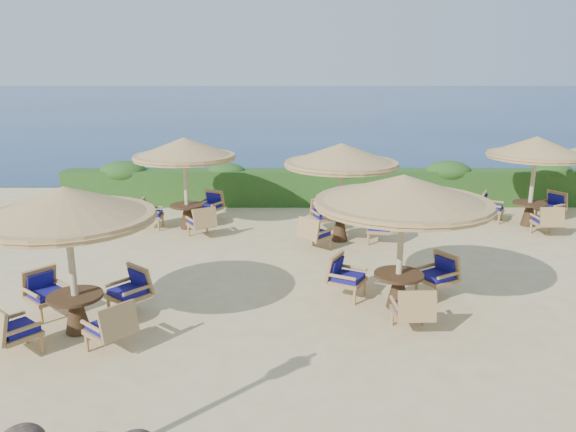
# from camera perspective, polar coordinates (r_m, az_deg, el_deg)

# --- Properties ---
(ground) EXTENTS (120.00, 120.00, 0.00)m
(ground) POSITION_cam_1_polar(r_m,az_deg,el_deg) (12.47, 6.67, -6.73)
(ground) COLOR #D8C489
(ground) RESTS_ON ground
(sea) EXTENTS (160.00, 160.00, 0.00)m
(sea) POSITION_cam_1_polar(r_m,az_deg,el_deg) (81.65, 0.89, 11.72)
(sea) COLOR #0C2250
(sea) RESTS_ON ground
(hedge) EXTENTS (18.00, 0.90, 1.20)m
(hedge) POSITION_cam_1_polar(r_m,az_deg,el_deg) (19.18, 4.25, 2.91)
(hedge) COLOR #1E4315
(hedge) RESTS_ON ground
(cafe_set_0) EXTENTS (3.01, 3.01, 2.65)m
(cafe_set_0) POSITION_cam_1_polar(r_m,az_deg,el_deg) (10.25, -21.43, -1.44)
(cafe_set_0) COLOR #CAB98E
(cafe_set_0) RESTS_ON ground
(cafe_set_1) EXTENTS (3.38, 3.38, 2.65)m
(cafe_set_1) POSITION_cam_1_polar(r_m,az_deg,el_deg) (10.74, 11.55, 0.81)
(cafe_set_1) COLOR #CAB98E
(cafe_set_1) RESTS_ON ground
(cafe_set_3) EXTENTS (2.92, 2.92, 2.65)m
(cafe_set_3) POSITION_cam_1_polar(r_m,az_deg,el_deg) (16.30, -10.44, 5.35)
(cafe_set_3) COLOR #CAB98E
(cafe_set_3) RESTS_ON ground
(cafe_set_4) EXTENTS (3.04, 3.04, 2.65)m
(cafe_set_4) POSITION_cam_1_polar(r_m,az_deg,el_deg) (14.90, 5.43, 4.73)
(cafe_set_4) COLOR #CAB98E
(cafe_set_4) RESTS_ON ground
(cafe_set_5) EXTENTS (2.78, 2.80, 2.65)m
(cafe_set_5) POSITION_cam_1_polar(r_m,az_deg,el_deg) (17.80, 23.78, 5.01)
(cafe_set_5) COLOR #CAB98E
(cafe_set_5) RESTS_ON ground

